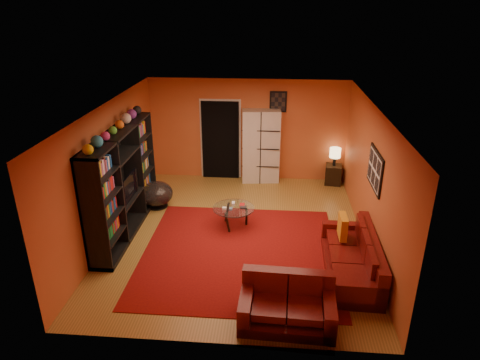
# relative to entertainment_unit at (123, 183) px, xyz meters

# --- Properties ---
(floor) EXTENTS (6.00, 6.00, 0.00)m
(floor) POSITION_rel_entertainment_unit_xyz_m (2.27, 0.00, -1.05)
(floor) COLOR olive
(floor) RESTS_ON ground
(ceiling) EXTENTS (6.00, 6.00, 0.00)m
(ceiling) POSITION_rel_entertainment_unit_xyz_m (2.27, 0.00, 1.55)
(ceiling) COLOR white
(ceiling) RESTS_ON wall_back
(wall_back) EXTENTS (6.00, 0.00, 6.00)m
(wall_back) POSITION_rel_entertainment_unit_xyz_m (2.27, 3.00, 0.25)
(wall_back) COLOR #BB5329
(wall_back) RESTS_ON floor
(wall_front) EXTENTS (6.00, 0.00, 6.00)m
(wall_front) POSITION_rel_entertainment_unit_xyz_m (2.27, -3.00, 0.25)
(wall_front) COLOR #BB5329
(wall_front) RESTS_ON floor
(wall_left) EXTENTS (0.00, 6.00, 6.00)m
(wall_left) POSITION_rel_entertainment_unit_xyz_m (-0.23, 0.00, 0.25)
(wall_left) COLOR #BB5329
(wall_left) RESTS_ON floor
(wall_right) EXTENTS (0.00, 6.00, 6.00)m
(wall_right) POSITION_rel_entertainment_unit_xyz_m (4.78, 0.00, 0.25)
(wall_right) COLOR #BB5329
(wall_right) RESTS_ON floor
(rug) EXTENTS (3.60, 3.60, 0.01)m
(rug) POSITION_rel_entertainment_unit_xyz_m (2.38, -0.70, -1.04)
(rug) COLOR #620B0B
(rug) RESTS_ON floor
(doorway) EXTENTS (0.95, 0.10, 2.04)m
(doorway) POSITION_rel_entertainment_unit_xyz_m (1.57, 2.96, -0.03)
(doorway) COLOR black
(doorway) RESTS_ON floor
(wall_art_right) EXTENTS (0.03, 1.00, 0.70)m
(wall_art_right) POSITION_rel_entertainment_unit_xyz_m (4.75, -0.30, 0.55)
(wall_art_right) COLOR black
(wall_art_right) RESTS_ON wall_right
(wall_art_back) EXTENTS (0.42, 0.03, 0.52)m
(wall_art_back) POSITION_rel_entertainment_unit_xyz_m (3.02, 2.98, 1.00)
(wall_art_back) COLOR black
(wall_art_back) RESTS_ON wall_back
(entertainment_unit) EXTENTS (0.45, 3.00, 2.10)m
(entertainment_unit) POSITION_rel_entertainment_unit_xyz_m (0.00, 0.00, 0.00)
(entertainment_unit) COLOR black
(entertainment_unit) RESTS_ON floor
(tv) EXTENTS (0.86, 0.11, 0.49)m
(tv) POSITION_rel_entertainment_unit_xyz_m (0.05, -0.02, -0.08)
(tv) COLOR black
(tv) RESTS_ON entertainment_unit
(sofa) EXTENTS (0.90, 2.08, 0.85)m
(sofa) POSITION_rel_entertainment_unit_xyz_m (4.41, -1.16, -0.76)
(sofa) COLOR #500B0A
(sofa) RESTS_ON rug
(loveseat) EXTENTS (1.41, 0.88, 0.85)m
(loveseat) POSITION_rel_entertainment_unit_xyz_m (3.21, -2.42, -0.76)
(loveseat) COLOR #500B0A
(loveseat) RESTS_ON rug
(throw_pillow) EXTENTS (0.12, 0.42, 0.42)m
(throw_pillow) POSITION_rel_entertainment_unit_xyz_m (4.22, -0.67, -0.42)
(throw_pillow) COLOR orange
(throw_pillow) RESTS_ON sofa
(coffee_table) EXTENTS (0.86, 0.86, 0.43)m
(coffee_table) POSITION_rel_entertainment_unit_xyz_m (2.17, 0.31, -0.66)
(coffee_table) COLOR silver
(coffee_table) RESTS_ON floor
(storage_cabinet) EXTENTS (0.97, 0.51, 1.88)m
(storage_cabinet) POSITION_rel_entertainment_unit_xyz_m (2.62, 2.80, -0.11)
(storage_cabinet) COLOR beige
(storage_cabinet) RESTS_ON floor
(bowl_chair) EXTENTS (0.73, 0.73, 0.59)m
(bowl_chair) POSITION_rel_entertainment_unit_xyz_m (0.34, 1.09, -0.73)
(bowl_chair) COLOR black
(bowl_chair) RESTS_ON floor
(side_table) EXTENTS (0.45, 0.45, 0.50)m
(side_table) POSITION_rel_entertainment_unit_xyz_m (4.49, 2.75, -0.80)
(side_table) COLOR black
(side_table) RESTS_ON floor
(table_lamp) EXTENTS (0.28, 0.28, 0.46)m
(table_lamp) POSITION_rel_entertainment_unit_xyz_m (4.49, 2.75, -0.23)
(table_lamp) COLOR black
(table_lamp) RESTS_ON side_table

